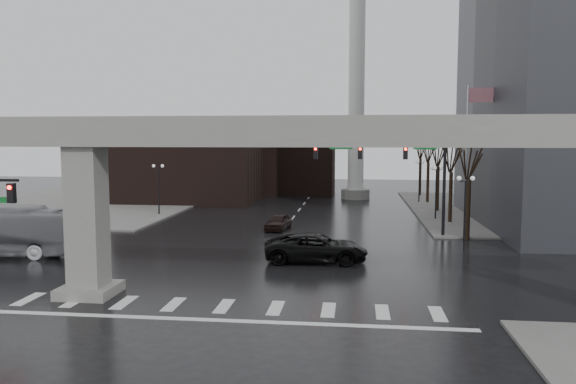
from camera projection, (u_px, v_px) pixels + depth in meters
The scene contains 22 objects.
ground at pixel (229, 300), 26.78m from camera, with size 160.00×160.00×0.00m, color black.
sidewalk_ne at pixel (546, 210), 59.28m from camera, with size 28.00×36.00×0.15m, color slate.
sidewalk_nw at pixel (80, 204), 65.43m from camera, with size 28.00×36.00×0.15m, color slate.
elevated_guideway at pixel (254, 156), 25.97m from camera, with size 48.00×2.60×8.70m.
building_far_left at pixel (193, 160), 69.47m from camera, with size 16.00×14.00×10.00m, color black.
building_far_mid at pixel (298, 165), 78.03m from camera, with size 10.00×10.00×8.00m, color black.
smokestack at pixel (357, 93), 70.26m from camera, with size 3.60×3.60×30.00m.
signal_mast_arm at pixel (395, 162), 43.74m from camera, with size 12.12×0.43×8.00m.
flagpole_assembly at pixel (470, 140), 46.00m from camera, with size 2.06×0.12×12.00m.
lamp_right_0 at pixel (465, 200), 38.69m from camera, with size 1.22×0.32×5.11m.
lamp_right_1 at pixel (436, 183), 52.53m from camera, with size 1.22×0.32×5.11m.
lamp_right_2 at pixel (419, 174), 66.36m from camera, with size 1.22×0.32×5.11m.
lamp_left_0 at pixel (93, 195), 41.88m from camera, with size 1.22×0.32×5.11m.
lamp_left_1 at pixel (158, 181), 55.72m from camera, with size 1.22×0.32×5.11m.
lamp_left_2 at pixel (198, 172), 69.56m from camera, with size 1.22×0.32×5.11m.
tree_right_0 at pixel (469, 203), 42.60m from camera, with size 1.09×1.58×7.50m.
tree_right_1 at pixel (451, 192), 50.50m from camera, with size 1.09×1.61×7.67m.
tree_right_2 at pixel (438, 184), 58.41m from camera, with size 1.10×1.63×7.85m.
tree_right_3 at pixel (428, 178), 66.31m from camera, with size 1.11×1.66×8.02m.
tree_right_4 at pixel (420, 173), 74.21m from camera, with size 1.12×1.69×8.19m.
pickup_truck at pixel (316, 248), 34.94m from camera, with size 2.95×6.40×1.78m, color black.
far_car at pixel (278, 222), 47.25m from camera, with size 1.59×3.96×1.35m, color black.
Camera 1 is at (5.91, -25.64, 7.71)m, focal length 35.00 mm.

